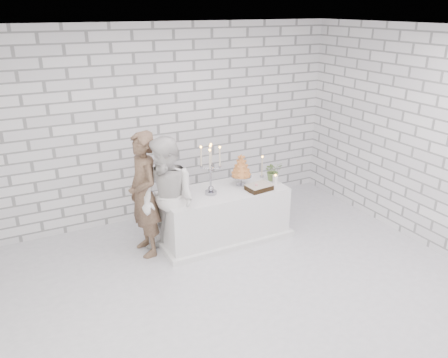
% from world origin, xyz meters
% --- Properties ---
extents(ground, '(6.00, 5.00, 0.01)m').
position_xyz_m(ground, '(0.00, 0.00, 0.00)').
color(ground, silver).
rests_on(ground, ground).
extents(ceiling, '(6.00, 5.00, 0.01)m').
position_xyz_m(ceiling, '(0.00, 0.00, 3.00)').
color(ceiling, white).
rests_on(ceiling, ground).
extents(wall_back, '(6.00, 0.01, 3.00)m').
position_xyz_m(wall_back, '(0.00, 2.50, 1.50)').
color(wall_back, white).
rests_on(wall_back, ground).
extents(wall_front, '(6.00, 0.01, 3.00)m').
position_xyz_m(wall_front, '(0.00, -2.50, 1.50)').
color(wall_front, white).
rests_on(wall_front, ground).
extents(wall_right, '(0.01, 5.00, 3.00)m').
position_xyz_m(wall_right, '(3.00, 0.00, 1.50)').
color(wall_right, white).
rests_on(wall_right, ground).
extents(cake_table, '(1.80, 0.80, 0.75)m').
position_xyz_m(cake_table, '(0.53, 1.33, 0.38)').
color(cake_table, white).
rests_on(cake_table, ground).
extents(groom, '(0.46, 0.66, 1.73)m').
position_xyz_m(groom, '(-0.60, 1.42, 0.86)').
color(groom, brown).
rests_on(groom, ground).
extents(bride, '(0.94, 1.02, 1.69)m').
position_xyz_m(bride, '(-0.37, 1.14, 0.84)').
color(bride, white).
rests_on(bride, ground).
extents(candelabra, '(0.36, 0.36, 0.72)m').
position_xyz_m(candelabra, '(0.31, 1.28, 1.11)').
color(candelabra, '#94949D').
rests_on(candelabra, cake_table).
extents(croquembouche, '(0.36, 0.36, 0.48)m').
position_xyz_m(croquembouche, '(0.85, 1.38, 0.99)').
color(croquembouche, '#B26327').
rests_on(croquembouche, cake_table).
extents(chocolate_cake, '(0.37, 0.29, 0.08)m').
position_xyz_m(chocolate_cake, '(0.99, 1.10, 0.79)').
color(chocolate_cake, black).
rests_on(chocolate_cake, cake_table).
extents(pillar_candle, '(0.09, 0.09, 0.12)m').
position_xyz_m(pillar_candle, '(1.34, 1.21, 0.81)').
color(pillar_candle, white).
rests_on(pillar_candle, cake_table).
extents(extra_taper, '(0.06, 0.06, 0.32)m').
position_xyz_m(extra_taper, '(1.29, 1.52, 0.91)').
color(extra_taper, beige).
rests_on(extra_taper, cake_table).
extents(flowers, '(0.31, 0.28, 0.30)m').
position_xyz_m(flowers, '(1.38, 1.34, 0.90)').
color(flowers, '#426133').
rests_on(flowers, cake_table).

